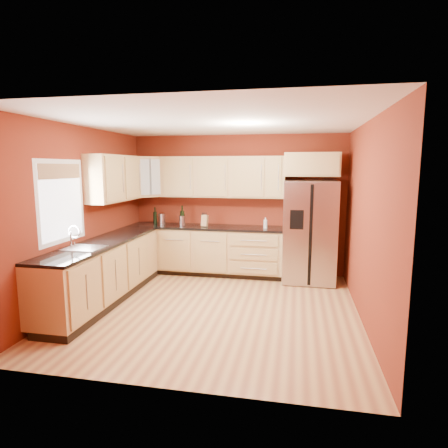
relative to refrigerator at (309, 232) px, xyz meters
The scene contains 23 objects.
floor 2.29m from the refrigerator, 129.72° to the right, with size 4.00×4.00×0.00m, color #A4653F.
ceiling 2.72m from the refrigerator, 129.72° to the right, with size 4.00×4.00×0.00m, color white.
wall_back 1.46m from the refrigerator, 164.48° to the left, with size 4.00×0.04×2.60m, color maroon.
wall_front 3.89m from the refrigerator, 110.43° to the right, with size 4.00×0.04×2.60m, color maroon.
wall_left 3.75m from the refrigerator, 154.12° to the right, with size 0.04×4.00×2.60m, color maroon.
wall_right 1.80m from the refrigerator, 68.20° to the right, with size 0.04×4.00×2.60m, color maroon.
base_cabinets_back 1.95m from the refrigerator, behind, with size 2.90×0.60×0.88m, color tan.
base_cabinets_left 3.49m from the refrigerator, 151.95° to the right, with size 0.60×2.80×0.88m, color tan.
countertop_back 1.90m from the refrigerator, behind, with size 2.90×0.62×0.04m, color black.
countertop_left 3.45m from the refrigerator, 151.87° to the right, with size 0.62×2.80×0.04m, color black.
upper_cabinets_back 1.87m from the refrigerator, behind, with size 2.30×0.33×0.75m, color tan.
upper_cabinets_left 3.44m from the refrigerator, 164.22° to the right, with size 0.33×1.35×0.75m, color tan.
corner_upper_cabinet 3.16m from the refrigerator, behind, with size 0.62×0.33×0.75m, color tan.
over_fridge_cabinet 1.16m from the refrigerator, 90.00° to the left, with size 0.92×0.60×0.40m, color tan.
refrigerator is the anchor object (origin of this frame).
window 4.01m from the refrigerator, 147.46° to the right, with size 0.03×0.90×1.00m, color white.
sink_faucet 3.71m from the refrigerator, 145.05° to the right, with size 0.50×0.42×0.30m, color silver, non-canonical shape.
canister_left 2.34m from the refrigerator, behind, with size 0.11×0.11×0.18m, color #B7B7BC.
canister_right 2.76m from the refrigerator, behind, with size 0.13×0.13×0.20m, color #B7B7BC.
wine_bottle_a 2.36m from the refrigerator, behind, with size 0.08×0.08×0.37m, color black, non-canonical shape.
wine_bottle_b 2.91m from the refrigerator, behind, with size 0.07×0.07×0.32m, color black, non-canonical shape.
knife_block 1.90m from the refrigerator, behind, with size 0.11×0.10×0.21m, color #A98352.
soap_dispenser 0.79m from the refrigerator, behind, with size 0.07×0.07×0.19m, color white.
Camera 1 is at (1.13, -4.99, 2.01)m, focal length 30.00 mm.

